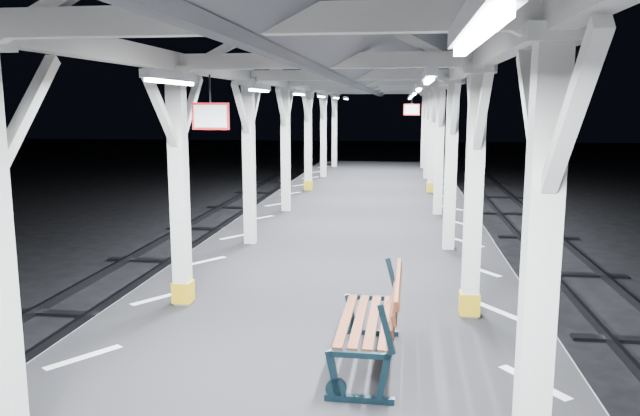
# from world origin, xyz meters

# --- Properties ---
(platform) EXTENTS (6.00, 50.00, 1.00)m
(platform) POSITION_xyz_m (0.00, 0.00, 0.50)
(platform) COLOR black
(platform) RESTS_ON ground
(hazard_stripes_left) EXTENTS (1.00, 48.00, 0.01)m
(hazard_stripes_left) POSITION_xyz_m (-2.45, 0.00, 1.00)
(hazard_stripes_left) COLOR silver
(hazard_stripes_left) RESTS_ON platform
(hazard_stripes_right) EXTENTS (1.00, 48.00, 0.01)m
(hazard_stripes_right) POSITION_xyz_m (2.45, 0.00, 1.00)
(hazard_stripes_right) COLOR silver
(hazard_stripes_right) RESTS_ON platform
(canopy) EXTENTS (5.40, 49.00, 4.65)m
(canopy) POSITION_xyz_m (0.00, -0.02, 4.56)
(canopy) COLOR silver
(canopy) RESTS_ON platform
(bench_mid) EXTENTS (0.72, 1.87, 1.01)m
(bench_mid) POSITION_xyz_m (0.82, 0.23, 1.54)
(bench_mid) COLOR black
(bench_mid) RESTS_ON platform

